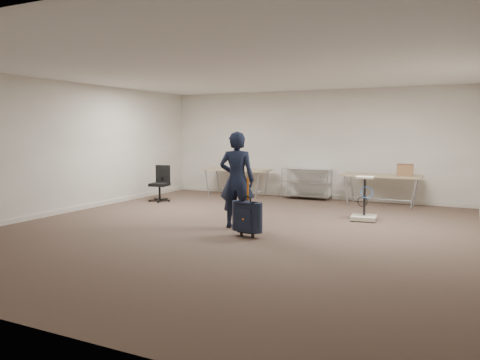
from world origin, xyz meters
The scene contains 10 objects.
ground centered at (0.00, 0.00, 0.00)m, with size 9.00×9.00×0.00m, color #45352A.
room_shell centered at (0.00, 1.38, 0.05)m, with size 8.00×9.00×9.00m.
folding_table_left centered at (-1.90, 3.95, 0.68)m, with size 1.80×0.75×0.73m.
folding_table_right centered at (1.90, 3.95, 0.68)m, with size 1.80×0.75×0.73m.
wire_shelf centered at (0.00, 4.20, 0.44)m, with size 1.22×0.47×0.80m.
person centered at (-0.01, 0.20, 0.87)m, with size 0.64×0.42×1.75m, color black.
suitcase centered at (0.48, -0.39, 0.34)m, with size 0.39×0.26×0.99m.
office_chair centered at (-3.17, 2.23, 0.27)m, with size 0.54×0.54×0.90m.
equipment_cart centered at (1.92, 1.93, 0.23)m, with size 0.52×0.52×0.87m.
cardboard_box centered at (2.42, 3.95, 0.87)m, with size 0.36×0.27×0.27m, color #956945.
Camera 1 is at (3.76, -7.28, 1.75)m, focal length 35.00 mm.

